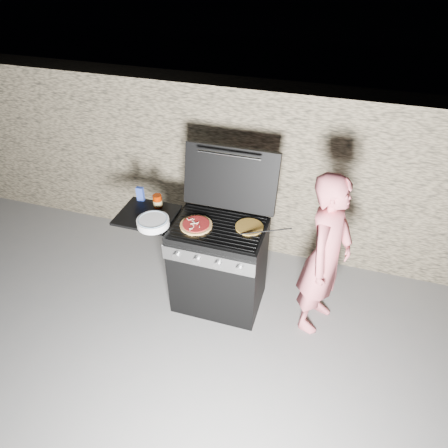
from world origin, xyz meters
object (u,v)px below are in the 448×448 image
(gas_grill, at_px, (193,260))
(person, at_px, (326,256))
(pizza_topped, at_px, (196,225))
(sauce_jar, at_px, (158,201))

(gas_grill, height_order, person, person)
(pizza_topped, distance_m, sauce_jar, 0.48)
(sauce_jar, relative_size, person, 0.08)
(sauce_jar, height_order, person, person)
(sauce_jar, xyz_separation_m, person, (1.54, -0.08, -0.19))
(pizza_topped, height_order, sauce_jar, sauce_jar)
(gas_grill, distance_m, person, 1.21)
(gas_grill, xyz_separation_m, sauce_jar, (-0.37, 0.13, 0.51))
(sauce_jar, bearing_deg, gas_grill, -19.93)
(gas_grill, relative_size, person, 0.87)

